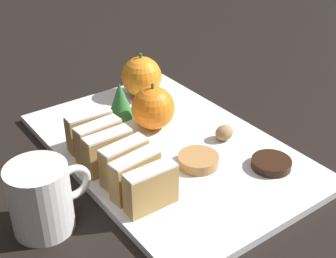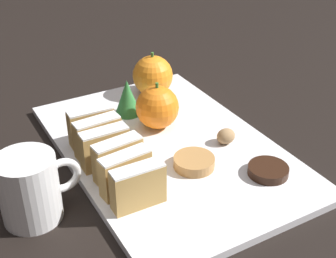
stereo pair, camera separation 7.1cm
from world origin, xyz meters
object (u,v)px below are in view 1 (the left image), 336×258
(orange_far, at_px, (153,108))
(chocolate_cookie, at_px, (271,163))
(walnut, at_px, (224,133))
(coffee_mug, at_px, (42,198))
(orange_near, at_px, (141,77))

(orange_far, distance_m, chocolate_cookie, 0.21)
(walnut, distance_m, coffee_mug, 0.31)
(chocolate_cookie, height_order, coffee_mug, coffee_mug)
(chocolate_cookie, bearing_deg, walnut, 92.58)
(coffee_mug, bearing_deg, walnut, 1.45)
(orange_near, xyz_separation_m, coffee_mug, (-0.29, -0.22, -0.00))
(walnut, bearing_deg, coffee_mug, -178.55)
(orange_far, bearing_deg, chocolate_cookie, -69.63)
(orange_near, relative_size, coffee_mug, 0.77)
(orange_far, height_order, chocolate_cookie, orange_far)
(walnut, height_order, coffee_mug, coffee_mug)
(orange_near, bearing_deg, chocolate_cookie, -85.81)
(chocolate_cookie, distance_m, coffee_mug, 0.32)
(chocolate_cookie, bearing_deg, coffee_mug, 163.96)
(orange_near, bearing_deg, orange_far, -114.43)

